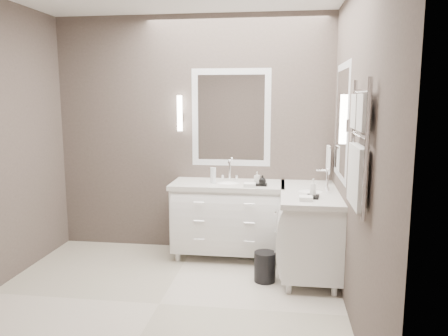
# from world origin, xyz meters

# --- Properties ---
(floor) EXTENTS (3.20, 3.00, 0.01)m
(floor) POSITION_xyz_m (0.00, 0.00, -0.01)
(floor) COLOR beige
(floor) RESTS_ON ground
(wall_back) EXTENTS (3.20, 0.01, 2.70)m
(wall_back) POSITION_xyz_m (0.00, 1.50, 1.35)
(wall_back) COLOR #4F443F
(wall_back) RESTS_ON floor
(wall_front) EXTENTS (3.20, 0.01, 2.70)m
(wall_front) POSITION_xyz_m (0.00, -1.50, 1.35)
(wall_front) COLOR #4F443F
(wall_front) RESTS_ON floor
(wall_right) EXTENTS (0.01, 3.00, 2.70)m
(wall_right) POSITION_xyz_m (1.60, 0.00, 1.35)
(wall_right) COLOR #4F443F
(wall_right) RESTS_ON floor
(vanity_back) EXTENTS (1.24, 0.59, 0.97)m
(vanity_back) POSITION_xyz_m (0.45, 1.23, 0.49)
(vanity_back) COLOR white
(vanity_back) RESTS_ON floor
(vanity_right) EXTENTS (0.59, 1.24, 0.97)m
(vanity_right) POSITION_xyz_m (1.33, 0.90, 0.49)
(vanity_right) COLOR white
(vanity_right) RESTS_ON floor
(mirror_back) EXTENTS (0.90, 0.02, 1.10)m
(mirror_back) POSITION_xyz_m (0.45, 1.49, 1.55)
(mirror_back) COLOR white
(mirror_back) RESTS_ON wall_back
(mirror_right) EXTENTS (0.02, 0.90, 1.10)m
(mirror_right) POSITION_xyz_m (1.59, 0.80, 1.55)
(mirror_right) COLOR white
(mirror_right) RESTS_ON wall_right
(sconce_back) EXTENTS (0.06, 0.06, 0.40)m
(sconce_back) POSITION_xyz_m (-0.13, 1.43, 1.59)
(sconce_back) COLOR white
(sconce_back) RESTS_ON wall_back
(sconce_right) EXTENTS (0.06, 0.06, 0.40)m
(sconce_right) POSITION_xyz_m (1.53, 0.22, 1.59)
(sconce_right) COLOR white
(sconce_right) RESTS_ON wall_right
(towel_bar_corner) EXTENTS (0.03, 0.22, 0.30)m
(towel_bar_corner) POSITION_xyz_m (1.54, 1.36, 1.12)
(towel_bar_corner) COLOR white
(towel_bar_corner) RESTS_ON wall_right
(towel_ladder) EXTENTS (0.06, 0.58, 0.90)m
(towel_ladder) POSITION_xyz_m (1.55, -0.40, 1.39)
(towel_ladder) COLOR white
(towel_ladder) RESTS_ON wall_right
(waste_bin) EXTENTS (0.25, 0.25, 0.29)m
(waste_bin) POSITION_xyz_m (0.89, 0.60, 0.15)
(waste_bin) COLOR black
(waste_bin) RESTS_ON floor
(amenity_tray_back) EXTENTS (0.16, 0.12, 0.02)m
(amenity_tray_back) POSITION_xyz_m (0.80, 1.11, 0.86)
(amenity_tray_back) COLOR black
(amenity_tray_back) RESTS_ON vanity_back
(amenity_tray_right) EXTENTS (0.13, 0.16, 0.02)m
(amenity_tray_right) POSITION_xyz_m (1.33, 0.60, 0.86)
(amenity_tray_right) COLOR black
(amenity_tray_right) RESTS_ON vanity_right
(water_bottle) EXTENTS (0.08, 0.08, 0.17)m
(water_bottle) POSITION_xyz_m (0.29, 1.18, 0.94)
(water_bottle) COLOR silver
(water_bottle) RESTS_ON vanity_back
(soap_bottle_a) EXTENTS (0.06, 0.07, 0.12)m
(soap_bottle_a) POSITION_xyz_m (0.77, 1.13, 0.93)
(soap_bottle_a) COLOR white
(soap_bottle_a) RESTS_ON amenity_tray_back
(soap_bottle_b) EXTENTS (0.08, 0.08, 0.10)m
(soap_bottle_b) POSITION_xyz_m (0.83, 1.08, 0.92)
(soap_bottle_b) COLOR black
(soap_bottle_b) RESTS_ON amenity_tray_back
(soap_bottle_c) EXTENTS (0.08, 0.08, 0.16)m
(soap_bottle_c) POSITION_xyz_m (1.33, 0.60, 0.95)
(soap_bottle_c) COLOR white
(soap_bottle_c) RESTS_ON amenity_tray_right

